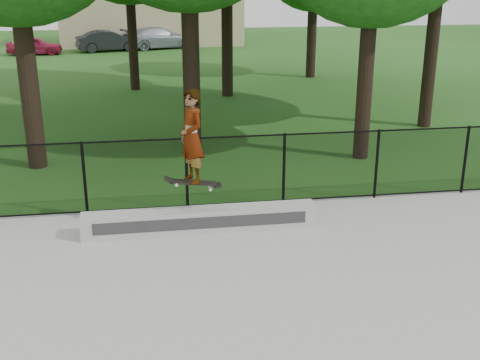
{
  "coord_description": "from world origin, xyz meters",
  "views": [
    {
      "loc": [
        -2.74,
        -5.57,
        4.59
      ],
      "look_at": [
        -1.19,
        4.2,
        1.2
      ],
      "focal_mm": 45.0,
      "sensor_mm": 36.0,
      "label": 1
    }
  ],
  "objects_px": {
    "grind_ledge": "(200,220)",
    "car_c": "(159,38)",
    "car_a": "(34,45)",
    "skater_airborne": "(192,138)",
    "car_b": "(109,41)"
  },
  "relations": [
    {
      "from": "grind_ledge",
      "to": "car_b",
      "type": "xyz_separation_m",
      "value": [
        -3.01,
        28.99,
        0.37
      ]
    },
    {
      "from": "grind_ledge",
      "to": "skater_airborne",
      "type": "distance_m",
      "value": 1.61
    },
    {
      "from": "car_b",
      "to": "skater_airborne",
      "type": "bearing_deg",
      "value": 170.71
    },
    {
      "from": "grind_ledge",
      "to": "skater_airborne",
      "type": "bearing_deg",
      "value": -139.0
    },
    {
      "from": "grind_ledge",
      "to": "car_c",
      "type": "bearing_deg",
      "value": 89.66
    },
    {
      "from": "car_a",
      "to": "skater_airborne",
      "type": "bearing_deg",
      "value": -165.77
    },
    {
      "from": "grind_ledge",
      "to": "car_a",
      "type": "bearing_deg",
      "value": 104.7
    },
    {
      "from": "car_b",
      "to": "skater_airborne",
      "type": "height_order",
      "value": "skater_airborne"
    },
    {
      "from": "car_b",
      "to": "car_a",
      "type": "bearing_deg",
      "value": 88.76
    },
    {
      "from": "skater_airborne",
      "to": "car_a",
      "type": "bearing_deg",
      "value": 104.39
    },
    {
      "from": "car_c",
      "to": "car_a",
      "type": "bearing_deg",
      "value": 85.54
    },
    {
      "from": "car_a",
      "to": "car_c",
      "type": "distance_m",
      "value": 7.77
    },
    {
      "from": "car_a",
      "to": "car_c",
      "type": "relative_size",
      "value": 0.74
    },
    {
      "from": "car_a",
      "to": "car_c",
      "type": "height_order",
      "value": "car_c"
    },
    {
      "from": "grind_ledge",
      "to": "car_c",
      "type": "height_order",
      "value": "car_c"
    }
  ]
}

